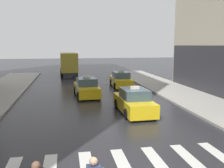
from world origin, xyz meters
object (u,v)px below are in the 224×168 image
at_px(taxi_third, 121,80).
at_px(box_truck, 69,63).
at_px(taxi_lead, 134,102).
at_px(taxi_second, 86,88).

distance_m(taxi_third, box_truck, 11.50).
height_order(taxi_lead, taxi_second, same).
distance_m(taxi_lead, taxi_second, 6.58).
relative_size(taxi_lead, taxi_third, 1.00).
height_order(taxi_second, box_truck, box_truck).
height_order(taxi_third, box_truck, box_truck).
xyz_separation_m(taxi_lead, taxi_third, (1.40, 10.34, 0.00)).
bearing_deg(box_truck, taxi_second, -84.67).
height_order(taxi_lead, taxi_third, same).
bearing_deg(taxi_third, taxi_lead, -97.72).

